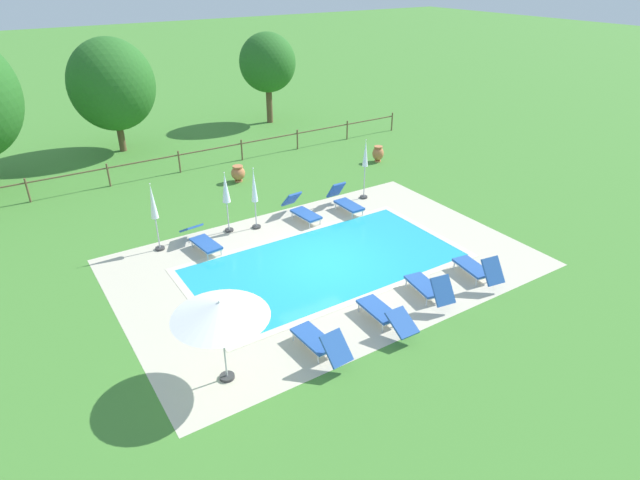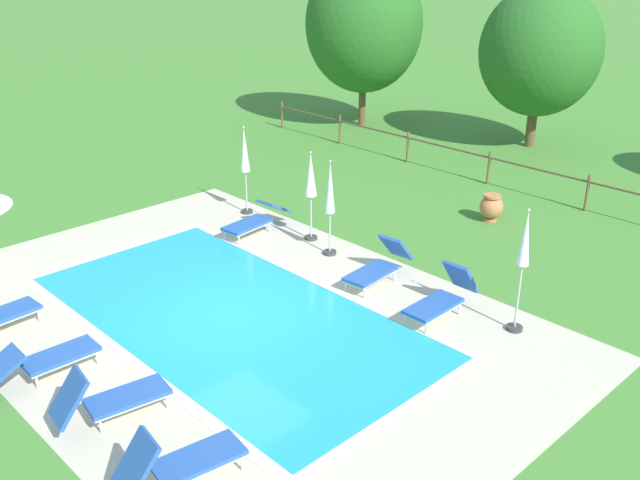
{
  "view_description": "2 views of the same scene",
  "coord_description": "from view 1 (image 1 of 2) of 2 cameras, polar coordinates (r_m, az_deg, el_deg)",
  "views": [
    {
      "loc": [
        -8.41,
        -12.67,
        8.87
      ],
      "look_at": [
        0.11,
        0.5,
        0.6
      ],
      "focal_mm": 29.82,
      "sensor_mm": 36.0,
      "label": 1
    },
    {
      "loc": [
        10.45,
        -7.53,
        7.16
      ],
      "look_at": [
        0.14,
        2.41,
        0.99
      ],
      "focal_mm": 40.09,
      "sensor_mm": 36.0,
      "label": 2
    }
  ],
  "objects": [
    {
      "name": "patio_umbrella_closed_row_mid_west",
      "position": [
        18.53,
        -17.44,
        3.42
      ],
      "size": [
        0.32,
        0.32,
        2.46
      ],
      "color": "#383838",
      "rests_on": "ground"
    },
    {
      "name": "sun_lounger_south_near_corner",
      "position": [
        20.41,
        -1.98,
        3.24
      ],
      "size": [
        0.77,
        1.94,
        0.96
      ],
      "color": "#2856A8",
      "rests_on": "ground"
    },
    {
      "name": "sun_lounger_north_far",
      "position": [
        14.71,
        6.95,
        -7.82
      ],
      "size": [
        0.65,
        2.08,
        0.72
      ],
      "color": "#2856A8",
      "rests_on": "ground"
    },
    {
      "name": "patio_umbrella_closed_row_mid_east",
      "position": [
        19.28,
        -10.08,
        5.12
      ],
      "size": [
        0.32,
        0.32,
        2.31
      ],
      "color": "#383838",
      "rests_on": "ground"
    },
    {
      "name": "sun_lounger_south_far",
      "position": [
        21.2,
        2.72,
        4.22
      ],
      "size": [
        0.63,
        1.82,
        1.02
      ],
      "color": "#2856A8",
      "rests_on": "ground"
    },
    {
      "name": "sun_lounger_north_mid",
      "position": [
        17.22,
        16.59,
        -2.94
      ],
      "size": [
        0.87,
        1.89,
        1.01
      ],
      "color": "#2856A8",
      "rests_on": "ground"
    },
    {
      "name": "patio_umbrella_closed_row_centre",
      "position": [
        21.92,
        4.87,
        8.58
      ],
      "size": [
        0.32,
        0.32,
        2.54
      ],
      "color": "#383838",
      "rests_on": "ground"
    },
    {
      "name": "ground_plane",
      "position": [
        17.6,
        0.59,
        -2.45
      ],
      "size": [
        160.0,
        160.0,
        0.0
      ],
      "primitive_type": "plane",
      "color": "#478433"
    },
    {
      "name": "pool_coping_rim",
      "position": [
        17.6,
        0.59,
        -2.43
      ],
      "size": [
        9.23,
        4.91,
        0.01
      ],
      "color": "beige",
      "rests_on": "ground"
    },
    {
      "name": "sun_lounger_north_near_steps",
      "position": [
        18.74,
        -12.59,
        0.07
      ],
      "size": [
        0.83,
        2.11,
        0.75
      ],
      "color": "#2856A8",
      "rests_on": "ground"
    },
    {
      "name": "perimeter_fence",
      "position": [
        26.4,
        -11.6,
        9.2
      ],
      "size": [
        22.6,
        0.08,
        1.05
      ],
      "color": "brown",
      "rests_on": "ground"
    },
    {
      "name": "pool_deck_paving",
      "position": [
        17.6,
        0.59,
        -2.44
      ],
      "size": [
        13.21,
        8.89,
        0.01
      ],
      "primitive_type": "cube",
      "color": "beige",
      "rests_on": "ground"
    },
    {
      "name": "tree_centre",
      "position": [
        29.35,
        -21.44,
        15.25
      ],
      "size": [
        4.21,
        4.21,
        5.67
      ],
      "color": "brown",
      "rests_on": "ground"
    },
    {
      "name": "patio_umbrella_closed_row_west",
      "position": [
        19.42,
        -7.07,
        5.29
      ],
      "size": [
        0.32,
        0.32,
        2.37
      ],
      "color": "#383838",
      "rests_on": "ground"
    },
    {
      "name": "terracotta_urn_near_fence",
      "position": [
        24.34,
        -8.78,
        7.11
      ],
      "size": [
        0.63,
        0.63,
        0.74
      ],
      "color": "#C67547",
      "rests_on": "ground"
    },
    {
      "name": "sun_lounger_south_mid",
      "position": [
        13.59,
        -0.01,
        -10.83
      ],
      "size": [
        0.72,
        1.95,
        0.93
      ],
      "color": "#2856A8",
      "rests_on": "ground"
    },
    {
      "name": "swimming_pool_water",
      "position": [
        17.6,
        0.59,
        -2.44
      ],
      "size": [
        8.75,
        4.43,
        0.01
      ],
      "primitive_type": "cube",
      "color": "#23A8C1",
      "rests_on": "ground"
    },
    {
      "name": "patio_umbrella_open_foreground",
      "position": [
        12.11,
        -10.68,
        -7.38
      ],
      "size": [
        2.24,
        2.24,
        2.24
      ],
      "color": "#383838",
      "rests_on": "ground"
    },
    {
      "name": "terracotta_urn_by_tree",
      "position": [
        26.73,
        6.25,
        9.23
      ],
      "size": [
        0.56,
        0.56,
        0.79
      ],
      "color": "#C67547",
      "rests_on": "ground"
    },
    {
      "name": "tree_west_mid",
      "position": [
        33.07,
        -5.65,
        18.4
      ],
      "size": [
        3.32,
        3.32,
        5.26
      ],
      "color": "brown",
      "rests_on": "ground"
    },
    {
      "name": "sun_lounger_north_end",
      "position": [
        15.93,
        11.63,
        -4.97
      ],
      "size": [
        0.88,
        1.89,
        1.02
      ],
      "color": "#2856A8",
      "rests_on": "ground"
    }
  ]
}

